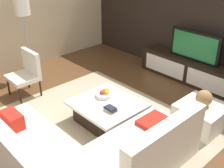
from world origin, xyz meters
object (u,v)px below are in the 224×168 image
television (195,46)px  sectional_couch (80,155)px  accent_chair_near (27,71)px  decorative_ball (204,98)px  book_stack (111,109)px  floor_lamp (23,13)px  fruit_bowl (104,94)px  ottoman (201,116)px  coffee_table (107,112)px  media_console (191,71)px

television → sectional_couch: bearing=-81.5°
television → accent_chair_near: bearing=-124.2°
decorative_ball → book_stack: size_ratio=1.20×
floor_lamp → fruit_bowl: 2.45m
sectional_couch → floor_lamp: (-3.01, 0.94, 1.14)m
sectional_couch → fruit_bowl: (-0.77, 1.10, 0.15)m
television → floor_lamp: 3.50m
ottoman → fruit_bowl: fruit_bowl is taller
accent_chair_near → decorative_ball: (2.88, 1.49, 0.04)m
floor_lamp → book_stack: size_ratio=7.85×
coffee_table → fruit_bowl: 0.31m
media_console → fruit_bowl: bearing=-97.3°
coffee_table → book_stack: (0.21, -0.12, 0.21)m
television → decorative_ball: television is taller
media_console → coffee_table: bearing=-92.5°
media_console → television: 0.55m
fruit_bowl → ottoman: bearing=35.8°
television → coffee_table: television is taller
ottoman → sectional_couch: bearing=-104.2°
accent_chair_near → book_stack: size_ratio=4.02×
book_stack → coffee_table: bearing=150.6°
accent_chair_near → decorative_ball: bearing=18.5°
sectional_couch → coffee_table: size_ratio=2.19×
decorative_ball → fruit_bowl: bearing=-144.2°
fruit_bowl → book_stack: size_ratio=1.30×
television → sectional_couch: size_ratio=0.48×
sectional_couch → accent_chair_near: accent_chair_near is taller
television → floor_lamp: bearing=-136.8°
ottoman → book_stack: (-0.89, -1.15, 0.22)m
accent_chair_near → floor_lamp: 1.20m
coffee_table → book_stack: 0.33m
coffee_table → floor_lamp: bearing=-178.6°
television → ottoman: size_ratio=1.57×
media_console → accent_chair_near: bearing=-124.2°
sectional_couch → ottoman: size_ratio=3.28×
television → ottoman: bearing=-51.5°
coffee_table → fruit_bowl: size_ratio=3.75×
television → decorative_ball: 1.64m
coffee_table → television: bearing=87.5°
decorative_ball → accent_chair_near: bearing=-152.6°
television → media_console: bearing=-90.0°
television → ottoman: (1.01, -1.27, -0.60)m
television → book_stack: 2.45m
coffee_table → accent_chair_near: accent_chair_near is taller
sectional_couch → decorative_ball: size_ratio=8.88×
media_console → accent_chair_near: size_ratio=2.73×
sectional_couch → book_stack: 0.96m
accent_chair_near → ottoman: size_ratio=1.24×
decorative_ball → television: bearing=128.5°
book_stack → floor_lamp: bearing=178.7°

